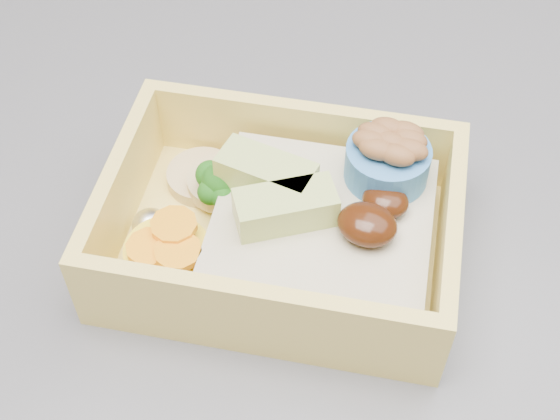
% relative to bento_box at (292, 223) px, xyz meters
% --- Properties ---
extents(bento_box, '(0.19, 0.16, 0.06)m').
position_rel_bento_box_xyz_m(bento_box, '(0.00, 0.00, 0.00)').
color(bento_box, '#F4D664').
rests_on(bento_box, island).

